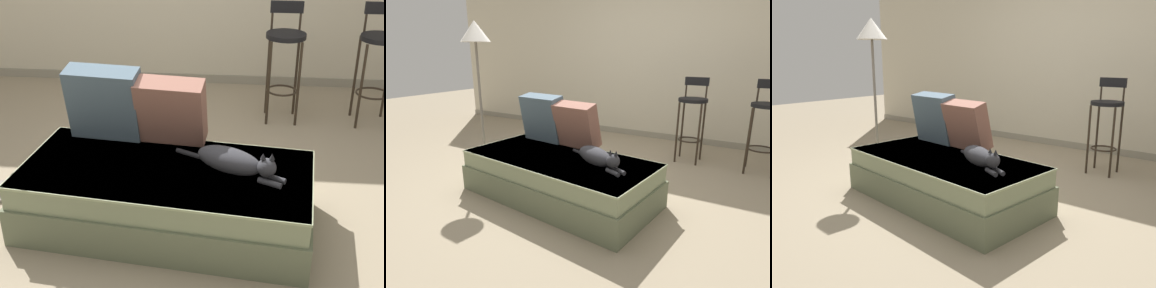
% 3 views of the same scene
% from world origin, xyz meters
% --- Properties ---
extents(ground_plane, '(16.00, 16.00, 0.00)m').
position_xyz_m(ground_plane, '(0.00, 0.00, 0.00)').
color(ground_plane, gray).
rests_on(ground_plane, ground).
extents(wall_baseboard_trim, '(8.00, 0.02, 0.09)m').
position_xyz_m(wall_baseboard_trim, '(0.00, 2.20, 0.04)').
color(wall_baseboard_trim, gray).
rests_on(wall_baseboard_trim, ground).
extents(couch, '(1.87, 1.06, 0.40)m').
position_xyz_m(couch, '(0.00, -0.40, 0.20)').
color(couch, '#636B50').
rests_on(couch, ground).
extents(throw_pillow_corner, '(0.50, 0.30, 0.50)m').
position_xyz_m(throw_pillow_corner, '(-0.45, -0.01, 0.65)').
color(throw_pillow_corner, '#4C6070').
rests_on(throw_pillow_corner, couch).
extents(throw_pillow_middle, '(0.46, 0.31, 0.46)m').
position_xyz_m(throw_pillow_middle, '(-0.01, -0.07, 0.63)').
color(throw_pillow_middle, '#936051').
rests_on(throw_pillow_middle, couch).
extents(cat, '(0.68, 0.42, 0.19)m').
position_xyz_m(cat, '(0.41, -0.42, 0.48)').
color(cat, '#333338').
rests_on(cat, couch).
extents(bar_stool_near_window, '(0.34, 0.34, 1.03)m').
position_xyz_m(bar_stool_near_window, '(0.80, 1.33, 0.64)').
color(bar_stool_near_window, '#2D2319').
rests_on(bar_stool_near_window, ground).
extents(bar_stool_by_doorway, '(0.34, 0.34, 1.04)m').
position_xyz_m(bar_stool_by_doorway, '(1.59, 1.33, 0.63)').
color(bar_stool_by_doorway, '#2D2319').
rests_on(bar_stool_by_doorway, ground).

